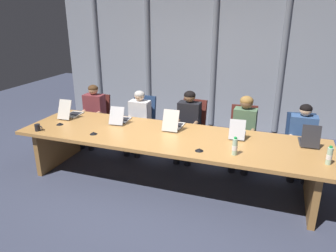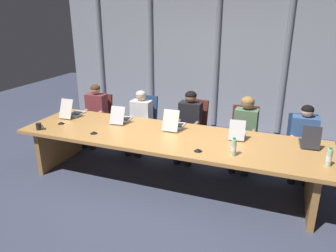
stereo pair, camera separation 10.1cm
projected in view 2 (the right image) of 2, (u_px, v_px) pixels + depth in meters
ground_plane at (168, 181)px, 4.77m from camera, size 14.06×14.06×0.00m
conference_table at (168, 144)px, 4.56m from camera, size 4.39×1.21×0.74m
curtain_backdrop at (215, 53)px, 6.63m from camera, size 7.03×0.17×3.18m
laptop_left_end at (72, 112)px, 5.36m from camera, size 0.24×0.48×0.32m
laptop_left_mid at (121, 118)px, 5.08m from camera, size 0.27×0.45×0.28m
laptop_center at (174, 124)px, 4.79m from camera, size 0.25×0.47×0.32m
laptop_right_mid at (237, 133)px, 4.46m from camera, size 0.24×0.42×0.28m
laptop_right_end at (309, 142)px, 4.14m from camera, size 0.25×0.38×0.31m
office_chair_left_end at (99, 124)px, 6.23m from camera, size 0.60×0.60×0.90m
office_chair_left_mid at (143, 129)px, 5.91m from camera, size 0.60×0.60×0.95m
office_chair_center at (192, 135)px, 5.59m from camera, size 0.60×0.60×0.97m
office_chair_right_mid at (243, 143)px, 5.29m from camera, size 0.60×0.60×0.94m
office_chair_right_end at (301, 152)px, 4.98m from camera, size 0.60×0.61×0.90m
person_left_end at (94, 111)px, 5.98m from camera, size 0.39×0.55×1.13m
person_left_mid at (139, 118)px, 5.66m from camera, size 0.37×0.55×1.10m
person_center at (189, 122)px, 5.35m from camera, size 0.38×0.55×1.17m
person_right_mid at (245, 128)px, 5.03m from camera, size 0.38×0.55×1.16m
person_right_end at (304, 138)px, 4.75m from camera, size 0.40×0.55×1.11m
water_bottle_primary at (329, 158)px, 3.59m from camera, size 0.06×0.06×0.23m
water_bottle_secondary at (234, 147)px, 3.86m from camera, size 0.07×0.07×0.23m
coffee_mug_near at (39, 126)px, 4.72m from camera, size 0.13×0.08×0.10m
conference_mic_left_side at (61, 123)px, 4.98m from camera, size 0.11×0.11×0.03m
conference_mic_middle at (94, 132)px, 4.58m from camera, size 0.11×0.11×0.03m
conference_mic_right_side at (198, 150)px, 4.00m from camera, size 0.11×0.11×0.03m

